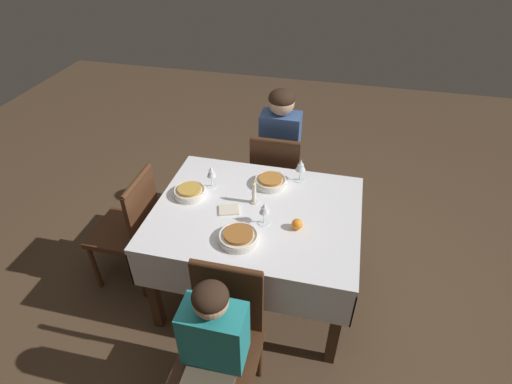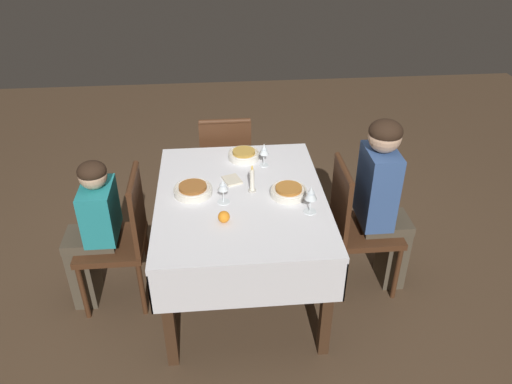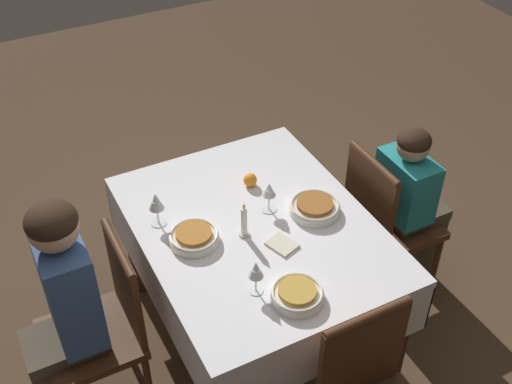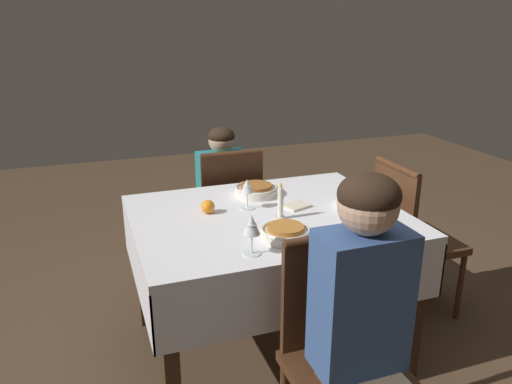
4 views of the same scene
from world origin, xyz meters
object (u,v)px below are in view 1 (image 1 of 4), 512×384
Objects in this scene: chair_east at (131,225)px; bowl_south at (270,181)px; person_child_teal at (212,360)px; napkin_red_folded at (229,210)px; candle_centerpiece at (254,194)px; wine_glass_north at (264,209)px; chair_north at (223,336)px; bowl_north at (238,237)px; person_adult_denim at (281,148)px; bowl_east at (190,192)px; wine_glass_east at (211,172)px; dining_table at (257,222)px; wine_glass_south at (301,166)px; chair_south at (276,177)px; orange_fruit at (297,224)px.

chair_east is 4.18× the size of bowl_south.
person_child_teal is at bearing 45.74° from chair_east.
candle_centerpiece is at bearing -139.49° from napkin_red_folded.
candle_centerpiece is (0.10, -0.17, -0.04)m from wine_glass_north.
candle_centerpiece is (0.02, -0.80, 0.32)m from chair_north.
wine_glass_north is at bearing -121.93° from bowl_north.
chair_east is at bearing 1.64° from napkin_red_folded.
person_child_teal reaches higher than candle_centerpiece.
person_adult_denim is 0.94m from bowl_east.
bowl_south is 0.39m from wine_glass_east.
wine_glass_north is (-0.07, 0.10, 0.20)m from dining_table.
person_child_teal is at bearing 84.28° from wine_glass_north.
person_adult_denim reaches higher than bowl_south.
chair_east is 5.13× the size of candle_centerpiece.
chair_east is at bearing 135.74° from person_child_teal.
wine_glass_south is at bearing -132.13° from napkin_red_folded.
napkin_red_folded is (0.38, 0.42, -0.11)m from wine_glass_south.
chair_south reaches higher than bowl_south.
chair_north is 13.78× the size of orange_fruit.
orange_fruit reaches higher than bowl_south.
wine_glass_south is 1.05× the size of wine_glass_east.
chair_north is 3.93× the size of bowl_north.
person_adult_denim is 1.77m from person_child_teal.
chair_east is 13.78× the size of orange_fruit.
chair_south is 1.00× the size of chair_north.
chair_north is 0.86m from candle_centerpiece.
dining_table is 0.47m from bowl_east.
bowl_east is (0.45, -0.05, 0.12)m from dining_table.
wine_glass_north reaches higher than napkin_red_folded.
candle_centerpiece is (0.24, 0.30, -0.05)m from wine_glass_south.
person_adult_denim reaches higher than orange_fruit.
wine_glass_east is at bearing -18.33° from candle_centerpiece.
wine_glass_south is 0.74m from bowl_east.
candle_centerpiece is at bearing 91.40° from person_child_teal.
candle_centerpiece is at bearing -30.99° from orange_fruit.
bowl_south reaches higher than dining_table.
chair_east is at bearing 4.06° from dining_table.
wine_glass_north is at bearing 96.17° from bowl_south.
person_child_teal is 6.01× the size of wine_glass_south.
person_adult_denim is at bearing -89.53° from dining_table.
dining_table is 0.31m from bowl_south.
wine_glass_south is at bearing -160.05° from wine_glass_east.
chair_south is at bearing -123.42° from bowl_east.
person_child_teal is at bearing 70.78° from orange_fruit.
person_adult_denim is (-0.00, -1.60, 0.17)m from chair_north.
person_child_teal is 6.68× the size of wine_glass_north.
bowl_north is (-0.82, 0.22, 0.27)m from chair_east.
bowl_north is at bearing 83.09° from bowl_south.
chair_north is at bearing 66.19° from orange_fruit.
bowl_east is (0.44, -0.94, 0.22)m from person_child_teal.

